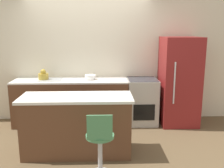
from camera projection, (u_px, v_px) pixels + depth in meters
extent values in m
plane|color=brown|center=(88.00, 129.00, 4.83)|extent=(14.00, 14.00, 0.00)
cube|color=beige|center=(88.00, 58.00, 5.20)|extent=(8.00, 0.06, 2.60)
cube|color=brown|center=(71.00, 103.00, 5.04)|extent=(2.26, 0.61, 0.88)
cube|color=white|center=(71.00, 81.00, 4.95)|extent=(2.26, 0.61, 0.03)
cube|color=#9EA3A8|center=(50.00, 80.00, 4.93)|extent=(0.44, 0.34, 0.01)
cube|color=brown|center=(77.00, 126.00, 3.83)|extent=(1.61, 0.60, 0.87)
cube|color=white|center=(76.00, 97.00, 3.73)|extent=(1.68, 0.63, 0.04)
cube|color=#B7B2A8|center=(142.00, 101.00, 5.09)|extent=(0.59, 0.61, 0.91)
cube|color=black|center=(144.00, 113.00, 4.81)|extent=(0.42, 0.01, 0.32)
cube|color=#333338|center=(142.00, 79.00, 4.99)|extent=(0.56, 0.58, 0.01)
cube|color=maroon|center=(179.00, 81.00, 4.98)|extent=(0.72, 0.71, 1.75)
cube|color=silver|center=(174.00, 83.00, 4.60)|extent=(0.02, 0.02, 0.79)
cylinder|color=#B7B7BC|center=(100.00, 157.00, 3.23)|extent=(0.06, 0.06, 0.54)
cylinder|color=#478456|center=(100.00, 136.00, 3.17)|extent=(0.36, 0.36, 0.04)
cube|color=#478456|center=(100.00, 128.00, 2.98)|extent=(0.31, 0.02, 0.31)
cylinder|color=#B29333|center=(43.00, 76.00, 4.94)|extent=(0.20, 0.20, 0.12)
sphere|color=#B29333|center=(43.00, 72.00, 4.92)|extent=(0.11, 0.11, 0.11)
cylinder|color=white|center=(90.00, 77.00, 4.97)|extent=(0.22, 0.22, 0.09)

